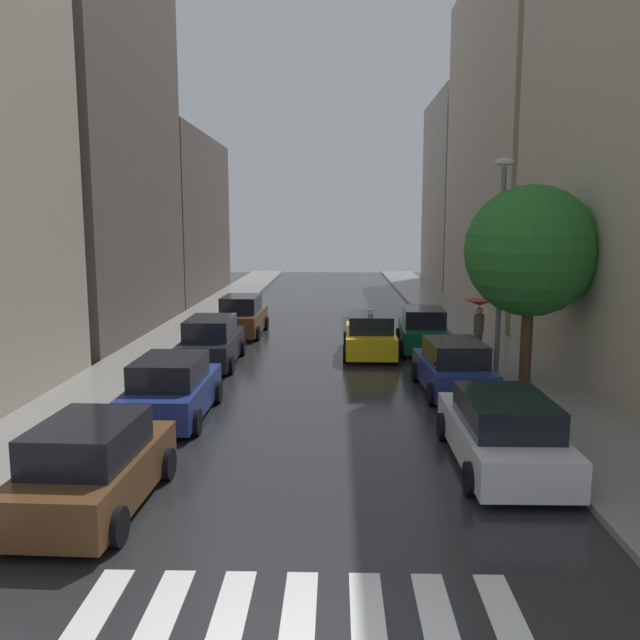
% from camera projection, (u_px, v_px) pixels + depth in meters
% --- Properties ---
extents(ground_plane, '(28.00, 72.00, 0.04)m').
position_uv_depth(ground_plane, '(326.00, 331.00, 30.84)').
color(ground_plane, '#242426').
extents(sidewalk_left, '(3.00, 72.00, 0.15)m').
position_uv_depth(sidewalk_left, '(190.00, 328.00, 30.99)').
color(sidewalk_left, gray).
rests_on(sidewalk_left, ground).
extents(sidewalk_right, '(3.00, 72.00, 0.15)m').
position_uv_depth(sidewalk_right, '(464.00, 329.00, 30.67)').
color(sidewalk_right, gray).
rests_on(sidewalk_right, ground).
extents(crosswalk_stripes, '(5.85, 2.20, 0.01)m').
position_uv_depth(crosswalk_stripes, '(298.00, 618.00, 8.45)').
color(crosswalk_stripes, silver).
rests_on(crosswalk_stripes, ground).
extents(building_left_mid, '(6.00, 13.24, 21.69)m').
position_uv_depth(building_left_mid, '(75.00, 89.00, 28.45)').
color(building_left_mid, '#564C47').
rests_on(building_left_mid, ground).
extents(building_left_far, '(6.00, 15.59, 10.72)m').
position_uv_depth(building_left_far, '(166.00, 218.00, 43.76)').
color(building_left_far, '#564C47').
rests_on(building_left_far, ground).
extents(building_right_mid, '(6.00, 16.82, 18.90)m').
position_uv_depth(building_right_mid, '(528.00, 142.00, 35.92)').
color(building_right_mid, '#B2A38C').
rests_on(building_right_mid, ground).
extents(building_right_far, '(6.00, 12.26, 14.59)m').
position_uv_depth(building_right_far, '(471.00, 193.00, 51.15)').
color(building_right_far, '#9E9384').
rests_on(building_right_far, ground).
extents(parked_car_left_nearest, '(2.13, 4.17, 1.66)m').
position_uv_depth(parked_car_left_nearest, '(93.00, 467.00, 11.56)').
color(parked_car_left_nearest, brown).
rests_on(parked_car_left_nearest, ground).
extents(parked_car_left_second, '(2.04, 4.28, 1.64)m').
position_uv_depth(parked_car_left_second, '(172.00, 389.00, 16.96)').
color(parked_car_left_second, navy).
rests_on(parked_car_left_second, ground).
extents(parked_car_left_third, '(2.03, 4.73, 1.72)m').
position_uv_depth(parked_car_left_third, '(212.00, 342.00, 23.38)').
color(parked_car_left_third, black).
rests_on(parked_car_left_third, ground).
extents(parked_car_left_fourth, '(2.07, 4.53, 1.80)m').
position_uv_depth(parked_car_left_fourth, '(242.00, 317.00, 29.53)').
color(parked_car_left_fourth, brown).
rests_on(parked_car_left_fourth, ground).
extents(parked_car_right_nearest, '(2.15, 4.79, 1.56)m').
position_uv_depth(parked_car_right_nearest, '(502.00, 432.00, 13.63)').
color(parked_car_right_nearest, silver).
rests_on(parked_car_right_nearest, ground).
extents(parked_car_right_second, '(2.14, 4.23, 1.61)m').
position_uv_depth(parked_car_right_second, '(453.00, 368.00, 19.46)').
color(parked_car_right_second, navy).
rests_on(parked_car_right_second, ground).
extents(parked_car_right_third, '(2.13, 4.33, 1.71)m').
position_uv_depth(parked_car_right_third, '(423.00, 330.00, 26.02)').
color(parked_car_right_third, '#0C4C2D').
rests_on(parked_car_right_third, ground).
extents(taxi_midroad, '(2.14, 4.49, 1.81)m').
position_uv_depth(taxi_midroad, '(370.00, 335.00, 25.09)').
color(taxi_midroad, yellow).
rests_on(taxi_midroad, ground).
extents(pedestrian_near_tree, '(1.08, 1.08, 2.10)m').
position_uv_depth(pedestrian_near_tree, '(479.00, 315.00, 23.94)').
color(pedestrian_near_tree, '#38513D').
rests_on(pedestrian_near_tree, sidewalk_right).
extents(street_tree_right, '(4.03, 4.03, 6.08)m').
position_uv_depth(street_tree_right, '(531.00, 251.00, 19.94)').
color(street_tree_right, '#513823').
rests_on(street_tree_right, sidewalk_right).
extents(lamp_post_right, '(0.60, 0.28, 6.85)m').
position_uv_depth(lamp_post_right, '(501.00, 254.00, 20.09)').
color(lamp_post_right, '#595B60').
rests_on(lamp_post_right, sidewalk_right).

